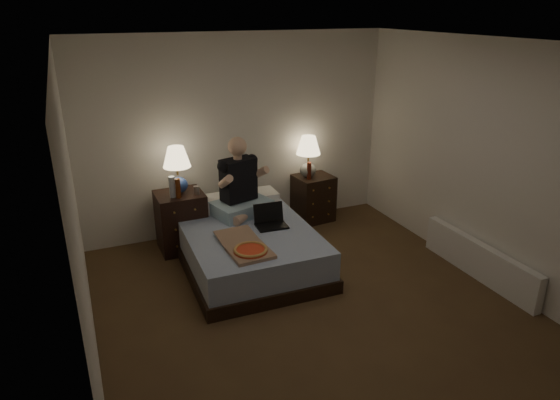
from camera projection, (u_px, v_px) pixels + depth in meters
name	position (u px, v px, depth m)	size (l,w,h in m)	color
floor	(316.00, 312.00, 4.84)	(4.00, 4.50, 0.00)	brown
ceiling	(325.00, 43.00, 3.93)	(4.00, 4.50, 0.00)	white
wall_back	(238.00, 135.00, 6.31)	(4.00, 2.50, 0.00)	silver
wall_front	(532.00, 338.00, 2.46)	(4.00, 2.50, 0.00)	silver
wall_left	(78.00, 229.00, 3.65)	(4.50, 2.50, 0.00)	silver
wall_right	(493.00, 165.00, 5.11)	(4.50, 2.50, 0.00)	silver
bed	(248.00, 247.00, 5.64)	(1.37, 1.83, 0.46)	#5673AC
nightstand_left	(181.00, 221.00, 6.00)	(0.55, 0.49, 0.71)	black
nightstand_right	(313.00, 198.00, 6.84)	(0.49, 0.44, 0.63)	black
lamp_left	(177.00, 170.00, 5.79)	(0.32, 0.32, 0.56)	navy
lamp_right	(308.00, 157.00, 6.59)	(0.32, 0.32, 0.56)	gray
water_bottle	(172.00, 187.00, 5.71)	(0.07, 0.07, 0.25)	silver
soda_can	(196.00, 190.00, 5.83)	(0.07, 0.07, 0.10)	#9D9D99
beer_bottle_left	(178.00, 188.00, 5.70)	(0.06, 0.06, 0.23)	#5B260D
beer_bottle_right	(309.00, 171.00, 6.57)	(0.06, 0.06, 0.23)	#55190C
person	(241.00, 177.00, 5.78)	(0.66, 0.52, 0.93)	black
laptop	(272.00, 217.00, 5.56)	(0.34, 0.28, 0.24)	black
pizza_box	(251.00, 251.00, 4.97)	(0.40, 0.76, 0.08)	#A47E62
radiator	(479.00, 260.00, 5.41)	(0.10, 1.60, 0.40)	white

